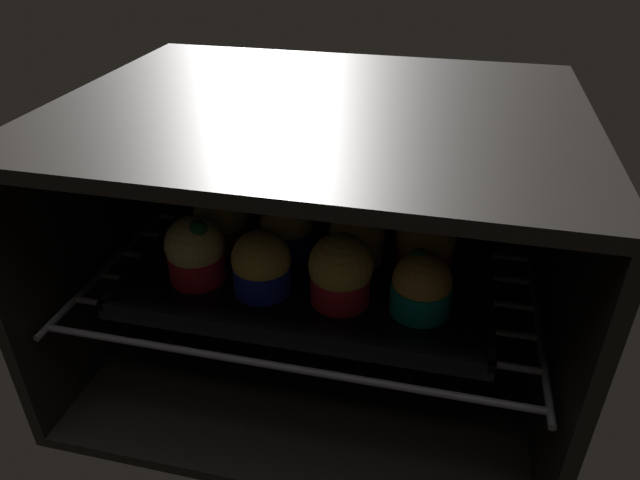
# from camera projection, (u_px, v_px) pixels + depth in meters

# --- Properties ---
(oven_cavity) EXTENTS (0.59, 0.47, 0.37)m
(oven_cavity) POSITION_uv_depth(u_px,v_px,m) (326.00, 228.00, 0.78)
(oven_cavity) COLOR black
(oven_cavity) RESTS_ON ground
(oven_rack) EXTENTS (0.55, 0.42, 0.01)m
(oven_rack) POSITION_uv_depth(u_px,v_px,m) (319.00, 267.00, 0.76)
(oven_rack) COLOR #4C494C
(oven_rack) RESTS_ON oven_cavity
(baking_tray) EXTENTS (0.44, 0.35, 0.02)m
(baking_tray) POSITION_uv_depth(u_px,v_px,m) (320.00, 257.00, 0.76)
(baking_tray) COLOR black
(baking_tray) RESTS_ON oven_rack
(muffin_row0_col0) EXTENTS (0.07, 0.07, 0.09)m
(muffin_row0_col0) POSITION_uv_depth(u_px,v_px,m) (196.00, 251.00, 0.69)
(muffin_row0_col0) COLOR red
(muffin_row0_col0) RESTS_ON baking_tray
(muffin_row0_col1) EXTENTS (0.07, 0.07, 0.08)m
(muffin_row0_col1) POSITION_uv_depth(u_px,v_px,m) (262.00, 265.00, 0.67)
(muffin_row0_col1) COLOR #1928B7
(muffin_row0_col1) RESTS_ON baking_tray
(muffin_row0_col2) EXTENTS (0.07, 0.07, 0.09)m
(muffin_row0_col2) POSITION_uv_depth(u_px,v_px,m) (341.00, 272.00, 0.65)
(muffin_row0_col2) COLOR red
(muffin_row0_col2) RESTS_ON baking_tray
(muffin_row0_col3) EXTENTS (0.07, 0.07, 0.08)m
(muffin_row0_col3) POSITION_uv_depth(u_px,v_px,m) (421.00, 286.00, 0.64)
(muffin_row0_col3) COLOR #0C8C84
(muffin_row0_col3) RESTS_ON baking_tray
(muffin_row1_col0) EXTENTS (0.07, 0.07, 0.08)m
(muffin_row1_col0) POSITION_uv_depth(u_px,v_px,m) (221.00, 220.00, 0.76)
(muffin_row1_col0) COLOR red
(muffin_row1_col0) RESTS_ON baking_tray
(muffin_row1_col1) EXTENTS (0.07, 0.07, 0.08)m
(muffin_row1_col1) POSITION_uv_depth(u_px,v_px,m) (287.00, 228.00, 0.75)
(muffin_row1_col1) COLOR #1928B7
(muffin_row1_col1) RESTS_ON baking_tray
(muffin_row1_col2) EXTENTS (0.07, 0.07, 0.08)m
(muffin_row1_col2) POSITION_uv_depth(u_px,v_px,m) (357.00, 235.00, 0.73)
(muffin_row1_col2) COLOR silver
(muffin_row1_col2) RESTS_ON baking_tray
(muffin_row1_col3) EXTENTS (0.07, 0.07, 0.08)m
(muffin_row1_col3) POSITION_uv_depth(u_px,v_px,m) (425.00, 243.00, 0.71)
(muffin_row1_col3) COLOR red
(muffin_row1_col3) RESTS_ON baking_tray
(muffin_row2_col0) EXTENTS (0.07, 0.07, 0.08)m
(muffin_row2_col0) POSITION_uv_depth(u_px,v_px,m) (246.00, 192.00, 0.84)
(muffin_row2_col0) COLOR #1928B7
(muffin_row2_col0) RESTS_ON baking_tray
(muffin_row2_col1) EXTENTS (0.07, 0.07, 0.08)m
(muffin_row2_col1) POSITION_uv_depth(u_px,v_px,m) (303.00, 195.00, 0.82)
(muffin_row2_col1) COLOR red
(muffin_row2_col1) RESTS_ON baking_tray
(muffin_row2_col2) EXTENTS (0.07, 0.07, 0.08)m
(muffin_row2_col2) POSITION_uv_depth(u_px,v_px,m) (367.00, 202.00, 0.80)
(muffin_row2_col2) COLOR #1928B7
(muffin_row2_col2) RESTS_ON baking_tray
(muffin_row2_col3) EXTENTS (0.07, 0.07, 0.09)m
(muffin_row2_col3) POSITION_uv_depth(u_px,v_px,m) (431.00, 208.00, 0.78)
(muffin_row2_col3) COLOR #1928B7
(muffin_row2_col3) RESTS_ON baking_tray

